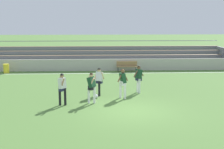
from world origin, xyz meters
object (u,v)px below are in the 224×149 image
(player_dark_wide_left, at_px, (91,85))
(soccer_ball, at_px, (96,96))
(player_dark_deep_cover, at_px, (123,81))
(player_white_trailing_run, at_px, (99,79))
(player_white_dropping_back, at_px, (62,86))
(trash_bin, at_px, (6,69))
(player_dark_overlapping, at_px, (139,77))
(bleacher_stand, at_px, (83,56))
(bench_near_wall_gap, at_px, (127,65))

(player_dark_wide_left, distance_m, soccer_ball, 1.44)
(player_dark_deep_cover, distance_m, player_white_trailing_run, 1.55)
(player_white_dropping_back, distance_m, soccer_ball, 2.44)
(trash_bin, height_order, soccer_ball, trash_bin)
(trash_bin, distance_m, player_dark_wide_left, 12.47)
(player_dark_wide_left, relative_size, player_dark_overlapping, 0.99)
(player_dark_deep_cover, bearing_deg, bleacher_stand, 102.79)
(player_white_dropping_back, height_order, player_white_trailing_run, player_white_dropping_back)
(bleacher_stand, height_order, player_dark_overlapping, bleacher_stand)
(bleacher_stand, distance_m, bench_near_wall_gap, 4.92)
(player_dark_deep_cover, relative_size, soccer_ball, 7.74)
(soccer_ball, bearing_deg, player_dark_wide_left, -102.23)
(bleacher_stand, bearing_deg, bench_near_wall_gap, -36.75)
(player_white_trailing_run, bearing_deg, bench_near_wall_gap, 73.72)
(player_white_trailing_run, distance_m, soccer_ball, 1.11)
(player_dark_wide_left, bearing_deg, player_white_trailing_run, 76.28)
(player_dark_deep_cover, bearing_deg, bench_near_wall_gap, 82.95)
(trash_bin, bearing_deg, player_white_dropping_back, -60.40)
(bleacher_stand, bearing_deg, player_dark_overlapping, -70.50)
(trash_bin, xyz_separation_m, player_white_dropping_back, (5.86, -10.32, 0.63))
(trash_bin, height_order, player_dark_deep_cover, player_dark_deep_cover)
(player_dark_overlapping, height_order, soccer_ball, player_dark_overlapping)
(trash_bin, relative_size, player_white_trailing_run, 0.47)
(soccer_ball, bearing_deg, bleacher_stand, 95.86)
(bleacher_stand, distance_m, player_dark_wide_left, 13.27)
(bench_near_wall_gap, distance_m, player_dark_deep_cover, 9.39)
(bleacher_stand, xyz_separation_m, player_white_trailing_run, (1.43, -11.47, -0.01))
(bench_near_wall_gap, height_order, player_white_trailing_run, player_white_trailing_run)
(trash_bin, relative_size, soccer_ball, 3.54)
(player_dark_wide_left, distance_m, player_dark_overlapping, 3.68)
(player_white_trailing_run, bearing_deg, soccer_ball, -106.21)
(bench_near_wall_gap, distance_m, player_dark_overlapping, 8.00)
(bleacher_stand, height_order, player_white_dropping_back, bleacher_stand)
(player_white_dropping_back, bearing_deg, player_white_trailing_run, 46.53)
(player_white_trailing_run, bearing_deg, player_white_dropping_back, -133.47)
(player_dark_deep_cover, relative_size, player_white_dropping_back, 1.00)
(player_dark_wide_left, height_order, player_white_dropping_back, player_white_dropping_back)
(trash_bin, relative_size, player_white_dropping_back, 0.46)
(trash_bin, distance_m, player_dark_overlapping, 12.84)
(player_dark_wide_left, bearing_deg, bench_near_wall_gap, 74.15)
(trash_bin, distance_m, player_dark_deep_cover, 12.88)
(player_dark_wide_left, bearing_deg, bleacher_stand, 94.34)
(bleacher_stand, relative_size, trash_bin, 35.27)
(trash_bin, bearing_deg, bench_near_wall_gap, 1.55)
(player_dark_wide_left, xyz_separation_m, soccer_ball, (0.24, 1.11, -0.89))
(bench_near_wall_gap, bearing_deg, trash_bin, -178.45)
(player_dark_wide_left, xyz_separation_m, player_white_dropping_back, (-1.53, -0.30, 0.02))
(bench_near_wall_gap, distance_m, trash_bin, 10.32)
(player_dark_deep_cover, xyz_separation_m, player_white_trailing_run, (-1.34, 0.77, -0.03))
(player_white_trailing_run, bearing_deg, player_dark_wide_left, -103.72)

